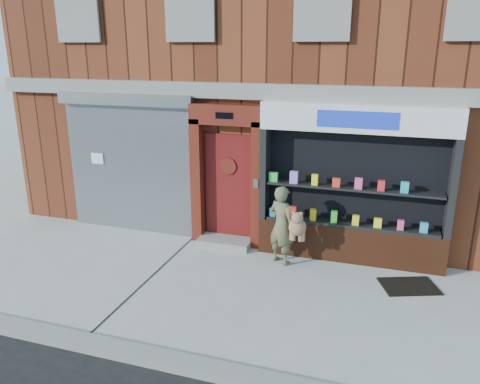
% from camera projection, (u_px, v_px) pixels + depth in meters
% --- Properties ---
extents(ground, '(80.00, 80.00, 0.00)m').
position_uv_depth(ground, '(233.00, 289.00, 7.99)').
color(ground, '#9E9E99').
rests_on(ground, ground).
extents(curb, '(60.00, 0.30, 0.12)m').
position_uv_depth(curb, '(180.00, 364.00, 6.02)').
color(curb, gray).
rests_on(curb, ground).
extents(building, '(12.00, 8.16, 8.00)m').
position_uv_depth(building, '(306.00, 45.00, 12.25)').
color(building, '#522212').
rests_on(building, ground).
extents(shutter_bay, '(3.10, 0.30, 3.04)m').
position_uv_depth(shutter_bay, '(130.00, 155.00, 10.11)').
color(shutter_bay, gray).
rests_on(shutter_bay, ground).
extents(red_door_bay, '(1.52, 0.58, 2.90)m').
position_uv_depth(red_door_bay, '(227.00, 176.00, 9.47)').
color(red_door_bay, '#58180F').
rests_on(red_door_bay, ground).
extents(pharmacy_bay, '(3.50, 0.41, 3.00)m').
position_uv_depth(pharmacy_bay, '(352.00, 192.00, 8.72)').
color(pharmacy_bay, '#582815').
rests_on(pharmacy_bay, ground).
extents(woman, '(0.82, 0.59, 1.53)m').
position_uv_depth(woman, '(284.00, 225.00, 8.73)').
color(woman, brown).
rests_on(woman, ground).
extents(doormat, '(1.10, 0.94, 0.02)m').
position_uv_depth(doormat, '(409.00, 286.00, 8.07)').
color(doormat, black).
rests_on(doormat, ground).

